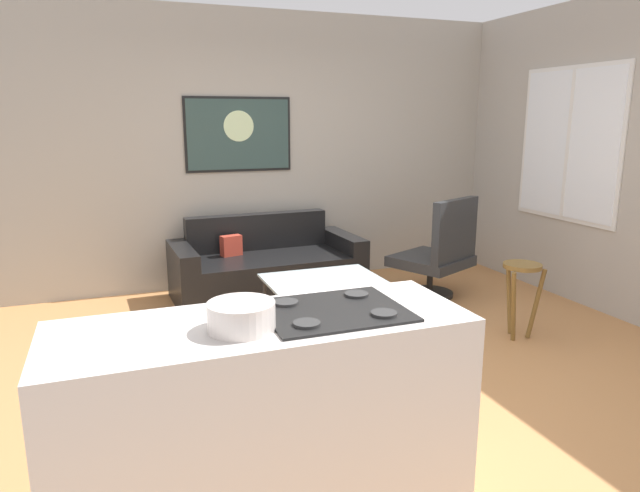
# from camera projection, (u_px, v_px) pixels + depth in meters

# --- Properties ---
(ground) EXTENTS (6.40, 6.40, 0.04)m
(ground) POSITION_uv_depth(u_px,v_px,m) (356.00, 372.00, 4.04)
(ground) COLOR #BC804A
(back_wall) EXTENTS (6.40, 0.05, 2.80)m
(back_wall) POSITION_uv_depth(u_px,v_px,m) (264.00, 151.00, 5.94)
(back_wall) COLOR #AAA397
(back_wall) RESTS_ON ground
(right_wall) EXTENTS (0.05, 6.40, 2.80)m
(right_wall) POSITION_uv_depth(u_px,v_px,m) (624.00, 158.00, 4.89)
(right_wall) COLOR #A9A398
(right_wall) RESTS_ON ground
(couch) EXTENTS (1.86, 0.93, 0.78)m
(couch) POSITION_uv_depth(u_px,v_px,m) (266.00, 269.00, 5.66)
(couch) COLOR black
(couch) RESTS_ON ground
(coffee_table) EXTENTS (0.93, 0.63, 0.45)m
(coffee_table) POSITION_uv_depth(u_px,v_px,m) (322.00, 282.00, 4.68)
(coffee_table) COLOR silver
(coffee_table) RESTS_ON ground
(armchair) EXTENTS (0.88, 0.86, 1.00)m
(armchair) POSITION_uv_depth(u_px,v_px,m) (439.00, 253.00, 5.54)
(armchair) COLOR black
(armchair) RESTS_ON ground
(bar_stool) EXTENTS (0.35, 0.34, 0.62)m
(bar_stool) POSITION_uv_depth(u_px,v_px,m) (521.00, 282.00, 4.52)
(bar_stool) COLOR brown
(bar_stool) RESTS_ON ground
(kitchen_counter) EXTENTS (1.73, 0.62, 0.95)m
(kitchen_counter) POSITION_uv_depth(u_px,v_px,m) (266.00, 423.00, 2.44)
(kitchen_counter) COLOR silver
(kitchen_counter) RESTS_ON ground
(mixing_bowl) EXTENTS (0.27, 0.27, 0.11)m
(mixing_bowl) POSITION_uv_depth(u_px,v_px,m) (241.00, 317.00, 2.22)
(mixing_bowl) COLOR silver
(mixing_bowl) RESTS_ON kitchen_counter
(wall_painting) EXTENTS (1.09, 0.03, 0.75)m
(wall_painting) POSITION_uv_depth(u_px,v_px,m) (239.00, 134.00, 5.77)
(wall_painting) COLOR black
(window) EXTENTS (0.03, 1.26, 1.46)m
(window) POSITION_uv_depth(u_px,v_px,m) (569.00, 145.00, 5.41)
(window) COLOR silver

